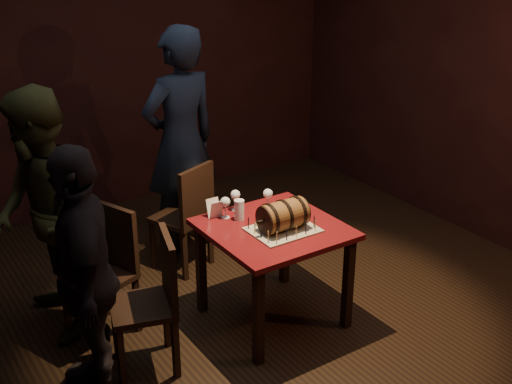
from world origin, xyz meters
The scene contains 16 objects.
room_shell centered at (0.00, 0.00, 1.40)m, with size 5.04×5.04×2.80m.
pub_table centered at (0.11, -0.14, 0.64)m, with size 0.90×0.90×0.75m.
cake_board centered at (0.13, -0.23, 0.76)m, with size 0.45×0.35×0.01m, color #AAA289.
barrel_cake centered at (0.13, -0.23, 0.86)m, with size 0.38×0.22×0.22m.
birthday_candles centered at (0.13, -0.23, 0.80)m, with size 0.40×0.30×0.09m.
wine_glass_left centered at (-0.10, 0.17, 0.87)m, with size 0.07×0.07×0.16m.
wine_glass_mid centered at (0.03, 0.24, 0.87)m, with size 0.07×0.07×0.16m.
wine_glass_right centered at (0.24, 0.13, 0.87)m, with size 0.07×0.07×0.16m.
pint_of_ale centered at (-0.03, 0.09, 0.82)m, with size 0.07×0.07×0.15m.
menu_card centered at (-0.15, 0.22, 0.81)m, with size 0.10×0.05×0.13m, color white, non-canonical shape.
chair_back centered at (-0.04, 0.86, 0.52)m, with size 0.52×0.52×0.93m.
chair_left_rear centered at (-0.92, 0.39, 0.52)m, with size 0.52×0.52×0.93m.
chair_left_front centered at (-0.82, -0.16, 0.52)m, with size 0.50×0.50×0.93m.
person_back centered at (0.11, 1.23, 0.98)m, with size 0.72×0.47×1.97m, color black.
person_left_rear centered at (-1.25, 0.60, 0.88)m, with size 0.86×0.67×1.76m, color #3B3E1F.
person_left_front centered at (-1.25, -0.16, 0.81)m, with size 0.95×0.39×1.61m, color black.
Camera 1 is at (-2.21, -3.42, 2.69)m, focal length 45.00 mm.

